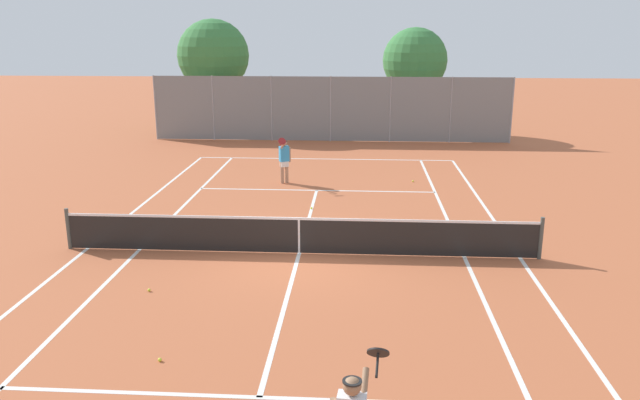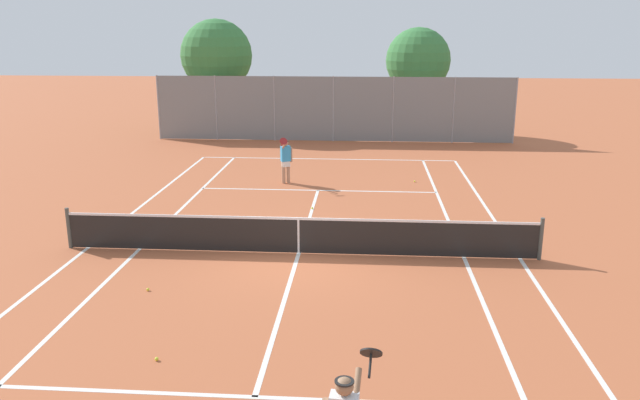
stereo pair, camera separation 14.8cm
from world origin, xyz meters
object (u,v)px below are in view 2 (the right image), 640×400
at_px(tennis_net, 298,234).
at_px(player_far_left, 286,158).
at_px(loose_tennis_ball_1, 415,181).
at_px(tree_behind_right, 417,62).
at_px(loose_tennis_ball_0, 312,208).
at_px(loose_tennis_ball_2, 148,289).
at_px(tree_behind_left, 216,58).
at_px(loose_tennis_ball_3, 157,359).

xyz_separation_m(tennis_net, player_far_left, (-1.25, 7.39, 0.42)).
distance_m(loose_tennis_ball_1, tree_behind_right, 12.29).
bearing_deg(tennis_net, loose_tennis_ball_0, 89.94).
xyz_separation_m(player_far_left, loose_tennis_ball_2, (-1.76, -9.96, -0.89)).
xyz_separation_m(tennis_net, loose_tennis_ball_2, (-3.01, -2.56, -0.48)).
height_order(loose_tennis_ball_2, tree_behind_right, tree_behind_right).
relative_size(loose_tennis_ball_1, tree_behind_left, 0.01).
distance_m(tennis_net, tree_behind_left, 20.21).
relative_size(loose_tennis_ball_0, tree_behind_left, 0.01).
relative_size(player_far_left, loose_tennis_ball_0, 26.88).
xyz_separation_m(loose_tennis_ball_2, tree_behind_right, (7.34, 22.12, 3.74)).
relative_size(player_far_left, tree_behind_right, 0.32).
relative_size(tennis_net, tree_behind_left, 1.99).
distance_m(tennis_net, loose_tennis_ball_0, 4.06).
bearing_deg(loose_tennis_ball_3, loose_tennis_ball_2, 111.80).
xyz_separation_m(loose_tennis_ball_1, loose_tennis_ball_3, (-5.34, -13.31, 0.00)).
distance_m(loose_tennis_ball_3, tree_behind_left, 25.02).
height_order(loose_tennis_ball_0, loose_tennis_ball_1, same).
bearing_deg(loose_tennis_ball_2, tennis_net, 40.40).
distance_m(tennis_net, tree_behind_right, 20.29).
bearing_deg(player_far_left, loose_tennis_ball_2, -100.02).
bearing_deg(loose_tennis_ball_3, tree_behind_right, 76.08).
relative_size(loose_tennis_ball_2, loose_tennis_ball_3, 1.00).
xyz_separation_m(loose_tennis_ball_1, tree_behind_right, (0.85, 11.68, 3.74)).
bearing_deg(loose_tennis_ball_2, player_far_left, 79.98).
height_order(player_far_left, loose_tennis_ball_1, player_far_left).
bearing_deg(player_far_left, loose_tennis_ball_0, -69.47).
relative_size(player_far_left, tree_behind_left, 0.29).
bearing_deg(tree_behind_left, loose_tennis_ball_3, -79.35).
height_order(tennis_net, loose_tennis_ball_3, tennis_net).
bearing_deg(player_far_left, tree_behind_right, 65.34).
height_order(loose_tennis_ball_2, loose_tennis_ball_3, same).
xyz_separation_m(loose_tennis_ball_0, loose_tennis_ball_2, (-3.02, -6.60, 0.00)).
xyz_separation_m(player_far_left, loose_tennis_ball_1, (4.74, 0.48, -0.89)).
xyz_separation_m(loose_tennis_ball_0, tree_behind_left, (-6.43, 14.81, 3.96)).
distance_m(loose_tennis_ball_0, tree_behind_right, 16.54).
xyz_separation_m(player_far_left, loose_tennis_ball_3, (-0.61, -12.83, -0.89)).
bearing_deg(tree_behind_left, loose_tennis_ball_2, -80.94).
bearing_deg(tree_behind_left, loose_tennis_ball_1, -47.90).
bearing_deg(loose_tennis_ball_0, tennis_net, -90.06).
xyz_separation_m(tennis_net, loose_tennis_ball_1, (3.48, 7.87, -0.48)).
distance_m(tennis_net, player_far_left, 7.51).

